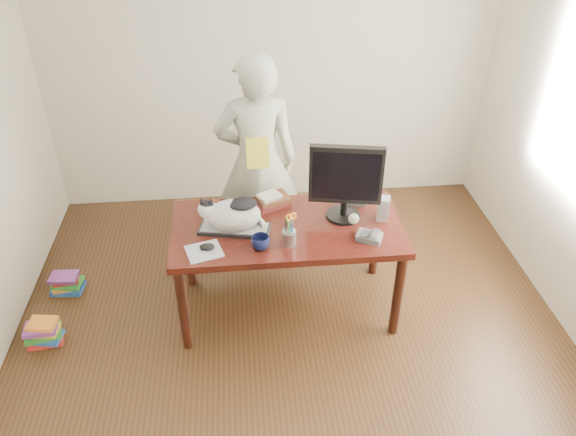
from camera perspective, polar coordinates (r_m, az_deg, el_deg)
The scene contains 18 objects.
room at distance 3.07m, azimuth 0.99°, elevation 2.00°, with size 4.50×4.50×4.50m.
desk at distance 4.05m, azimuth -0.18°, elevation -1.89°, with size 1.60×0.80×0.75m.
keyboard at distance 3.86m, azimuth -5.44°, elevation -1.08°, with size 0.51×0.28×0.03m.
cat at distance 3.79m, azimuth -5.77°, elevation 0.42°, with size 0.48×0.30×0.27m.
monitor at distance 3.83m, azimuth 5.89°, elevation 3.94°, with size 0.50×0.29×0.56m.
pen_cup at distance 3.68m, azimuth 0.11°, elevation -1.85°, with size 0.13×0.13×0.25m.
mousepad at distance 3.70m, azimuth -8.51°, elevation -3.36°, with size 0.27×0.26×0.01m.
mouse at distance 3.70m, azimuth -8.22°, elevation -2.90°, with size 0.12×0.09×0.04m.
coffee_mug at distance 3.66m, azimuth -2.80°, elevation -2.49°, with size 0.12×0.12×0.10m, color #0D1236.
phone at distance 3.79m, azimuth 8.32°, elevation -1.86°, with size 0.20×0.18×0.08m.
speaker at distance 3.97m, azimuth 9.65°, elevation 0.95°, with size 0.10×0.11×0.18m.
baseball at distance 3.93m, azimuth 6.69°, elevation -0.09°, with size 0.08×0.08×0.08m.
book_stack at distance 4.10m, azimuth -1.68°, elevation 1.80°, with size 0.30×0.27×0.09m.
calculator at distance 4.20m, azimuth 6.97°, elevation 2.18°, with size 0.19×0.23×0.06m.
person at distance 4.41m, azimuth -3.17°, elevation 5.67°, with size 0.64×0.42×1.76m, color silver.
held_book at distance 4.18m, azimuth -3.12°, elevation 6.59°, with size 0.17×0.10×0.23m.
book_pile_a at distance 4.40m, azimuth -23.56°, elevation -10.61°, with size 0.27×0.22×0.18m.
book_pile_b at distance 4.79m, azimuth -21.58°, elevation -6.16°, with size 0.26×0.20×0.15m.
Camera 1 is at (-0.30, -2.58, 2.98)m, focal length 35.00 mm.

